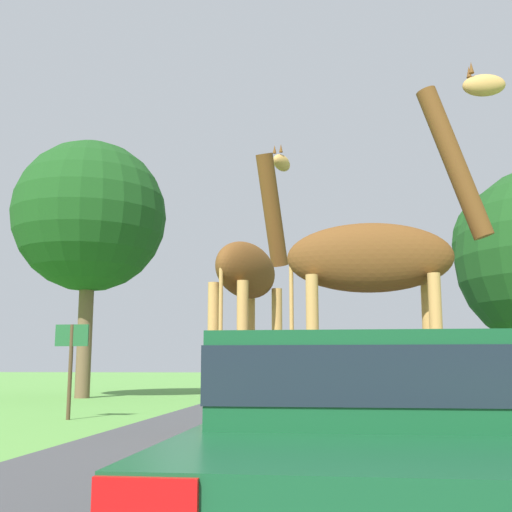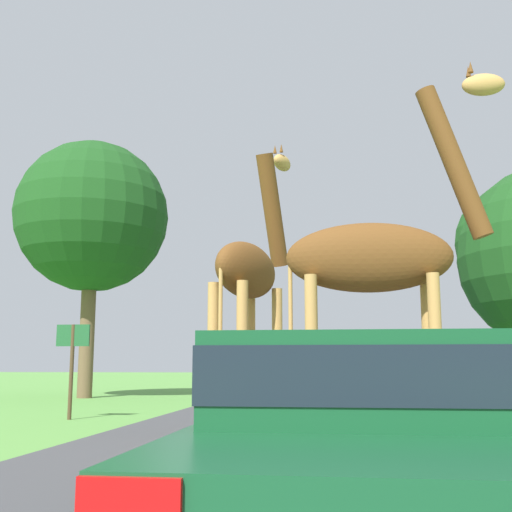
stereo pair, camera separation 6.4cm
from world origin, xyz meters
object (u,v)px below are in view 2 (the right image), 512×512
(car_queue_right, at_px, (359,382))
(tree_centre_back, at_px, (92,217))
(car_far_ahead, at_px, (268,375))
(sign_post, at_px, (72,353))
(car_lead_maroon, at_px, (360,432))
(car_queue_left, at_px, (423,375))
(giraffe_companion, at_px, (380,260))
(giraffe_near_road, at_px, (251,278))

(car_queue_right, bearing_deg, tree_centre_back, 153.55)
(tree_centre_back, bearing_deg, car_far_ahead, 28.87)
(tree_centre_back, distance_m, sign_post, 9.56)
(car_lead_maroon, bearing_deg, tree_centre_back, 117.62)
(car_far_ahead, bearing_deg, tree_centre_back, -151.13)
(car_queue_left, bearing_deg, car_far_ahead, 161.83)
(car_lead_maroon, relative_size, car_queue_left, 1.01)
(giraffe_companion, height_order, tree_centre_back, tree_centre_back)
(car_queue_right, relative_size, sign_post, 2.08)
(car_queue_right, bearing_deg, giraffe_companion, -89.09)
(giraffe_near_road, xyz_separation_m, giraffe_companion, (1.98, -2.14, -0.08))
(giraffe_companion, height_order, car_queue_right, giraffe_companion)
(giraffe_companion, relative_size, sign_post, 2.68)
(giraffe_companion, height_order, car_lead_maroon, giraffe_companion)
(sign_post, bearing_deg, car_queue_left, 48.79)
(car_lead_maroon, bearing_deg, car_queue_right, 88.61)
(tree_centre_back, height_order, sign_post, tree_centre_back)
(giraffe_near_road, relative_size, car_queue_right, 1.31)
(giraffe_near_road, relative_size, sign_post, 2.72)
(car_queue_right, distance_m, tree_centre_back, 11.12)
(car_lead_maroon, xyz_separation_m, car_queue_right, (0.29, 11.79, -0.01))
(car_queue_left, distance_m, sign_post, 12.23)
(giraffe_companion, relative_size, car_queue_left, 1.16)
(giraffe_near_road, relative_size, tree_centre_back, 0.60)
(car_far_ahead, height_order, sign_post, sign_post)
(car_far_ahead, height_order, tree_centre_back, tree_centre_back)
(car_lead_maroon, distance_m, car_queue_right, 11.80)
(car_queue_left, relative_size, sign_post, 2.30)
(car_lead_maroon, bearing_deg, sign_post, 123.62)
(car_lead_maroon, distance_m, tree_centre_back, 18.98)
(giraffe_near_road, xyz_separation_m, car_lead_maroon, (1.57, -6.22, -1.83))
(car_queue_left, height_order, tree_centre_back, tree_centre_back)
(car_lead_maroon, bearing_deg, giraffe_companion, 84.29)
(giraffe_near_road, relative_size, car_far_ahead, 1.14)
(giraffe_companion, xyz_separation_m, car_lead_maroon, (-0.41, -4.09, -1.75))
(giraffe_companion, xyz_separation_m, tree_centre_back, (-8.85, 12.05, 3.59))
(giraffe_near_road, relative_size, car_queue_left, 1.18)
(giraffe_companion, distance_m, car_queue_left, 13.70)
(car_lead_maroon, height_order, tree_centre_back, tree_centre_back)
(giraffe_companion, xyz_separation_m, car_queue_right, (-0.12, 7.71, -1.76))
(car_queue_left, relative_size, car_far_ahead, 0.97)
(giraffe_near_road, bearing_deg, car_queue_left, 90.30)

